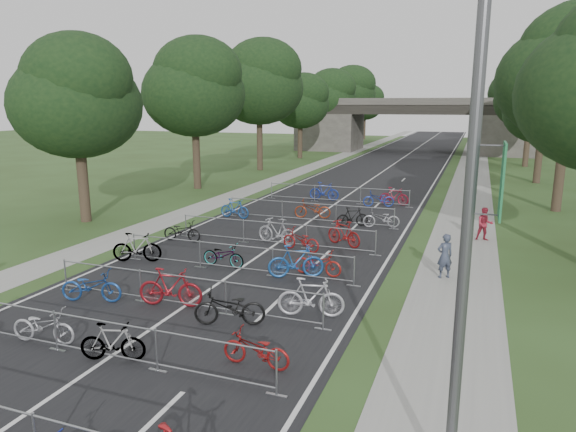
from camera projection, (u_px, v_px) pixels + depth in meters
name	position (u px, v px, depth m)	size (l,w,h in m)	color
road	(395.00, 164.00, 55.35)	(11.00, 140.00, 0.01)	black
sidewalk_right	(473.00, 167.00, 52.64)	(3.00, 140.00, 0.01)	gray
sidewalk_left	(328.00, 161.00, 57.89)	(2.00, 140.00, 0.01)	gray
lane_markings	(395.00, 164.00, 55.35)	(0.12, 140.00, 0.00)	silver
overpass_bridge	(413.00, 125.00, 68.35)	(31.00, 8.00, 7.05)	#413E3A
lamppost	(468.00, 241.00, 7.63)	(0.61, 0.65, 8.21)	#4C4C51
tree_left_0	(77.00, 100.00, 26.60)	(6.72, 6.72, 10.25)	#33261C
tree_left_1	(195.00, 90.00, 37.43)	(7.56, 7.56, 11.53)	#33261C
tree_right_1	(573.00, 75.00, 29.00)	(8.18, 8.18, 12.47)	#33261C
tree_left_2	(260.00, 84.00, 48.25)	(8.40, 8.40, 12.81)	#33261C
tree_right_2	(545.00, 108.00, 40.41)	(6.16, 6.16, 9.39)	#33261C
tree_left_3	(301.00, 102.00, 59.60)	(6.72, 6.72, 10.25)	#33261C
tree_right_3	(533.00, 98.00, 51.20)	(7.17, 7.17, 10.93)	#33261C
tree_left_4	(329.00, 97.00, 70.42)	(7.56, 7.56, 11.53)	#33261C
tree_right_4	(525.00, 91.00, 61.99)	(8.18, 8.18, 12.47)	#33261C
tree_left_5	(350.00, 92.00, 81.24)	(8.40, 8.40, 12.81)	#33261C
tree_right_5	(517.00, 107.00, 73.41)	(6.16, 6.16, 9.39)	#33261C
tree_left_6	(365.00, 103.00, 92.59)	(6.72, 6.72, 10.25)	#33261C
tree_right_6	(513.00, 100.00, 84.19)	(7.17, 7.17, 10.93)	#33261C
barrier_row_1	(104.00, 340.00, 12.72)	(9.70, 0.08, 1.10)	gray
barrier_row_2	(182.00, 292.00, 16.01)	(9.70, 0.08, 1.10)	gray
barrier_row_3	(235.00, 258.00, 19.50)	(9.70, 0.08, 1.10)	gray
barrier_row_4	(274.00, 234.00, 23.16)	(9.70, 0.08, 1.10)	gray
barrier_row_5	(309.00, 212.00, 27.74)	(9.70, 0.08, 1.10)	gray
barrier_row_6	(337.00, 195.00, 33.24)	(9.70, 0.08, 1.10)	gray
bike_5	(43.00, 326.00, 13.67)	(0.64, 1.84, 0.97)	#A5A6AD
bike_6	(113.00, 342.00, 12.70)	(0.47, 1.66, 1.00)	gray
bike_7	(256.00, 350.00, 12.40)	(0.61, 1.75, 0.92)	maroon
bike_8	(91.00, 286.00, 16.54)	(0.70, 2.01, 1.06)	navy
bike_9	(170.00, 288.00, 16.13)	(0.59, 2.09, 1.25)	maroon
bike_10	(230.00, 308.00, 14.75)	(0.72, 2.06, 1.08)	black
bike_11	(311.00, 298.00, 15.34)	(0.57, 2.03, 1.22)	#B1B0B9
bike_12	(137.00, 248.00, 20.73)	(0.57, 2.00, 1.20)	gray
bike_13	(223.00, 255.00, 20.10)	(0.63, 1.80, 0.95)	gray
bike_14	(296.00, 262.00, 18.80)	(0.59, 2.08, 1.25)	#1C509B
bike_15	(318.00, 263.00, 19.11)	(0.64, 1.84, 0.96)	maroon
bike_16	(182.00, 231.00, 23.86)	(0.65, 1.87, 0.98)	black
bike_17	(277.00, 231.00, 23.36)	(0.57, 2.02, 1.21)	#9C9DA3
bike_18	(301.00, 240.00, 22.30)	(0.65, 1.86, 0.98)	maroon
bike_19	(344.00, 233.00, 23.07)	(0.55, 1.95, 1.17)	maroon
bike_20	(235.00, 209.00, 28.74)	(0.51, 1.82, 1.09)	#1A4891
bike_21	(313.00, 209.00, 28.70)	(0.71, 2.03, 1.07)	maroon
bike_22	(352.00, 217.00, 26.79)	(0.48, 1.69, 1.01)	black
bike_23	(381.00, 218.00, 26.51)	(0.65, 1.87, 0.98)	#929399
bike_25	(324.00, 191.00, 34.08)	(0.57, 2.02, 1.21)	navy
bike_26	(379.00, 199.00, 31.95)	(0.67, 1.92, 1.01)	navy
bike_27	(394.00, 196.00, 32.52)	(0.53, 1.86, 1.12)	maroon
pedestrian_a	(445.00, 256.00, 18.76)	(0.61, 0.40, 1.67)	#333A4C
pedestrian_b	(485.00, 224.00, 23.96)	(0.76, 0.59, 1.56)	maroon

